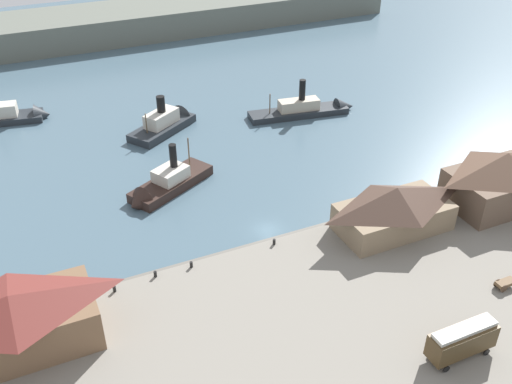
# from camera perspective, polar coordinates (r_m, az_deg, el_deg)

# --- Properties ---
(ground_plane) EXTENTS (320.00, 320.00, 0.00)m
(ground_plane) POSITION_cam_1_polar(r_m,az_deg,el_deg) (92.46, 1.16, -3.75)
(ground_plane) COLOR #476070
(quay_promenade) EXTENTS (110.00, 36.00, 1.20)m
(quay_promenade) POSITION_cam_1_polar(r_m,az_deg,el_deg) (77.56, 8.39, -12.08)
(quay_promenade) COLOR gray
(quay_promenade) RESTS_ON ground
(seawall_edge) EXTENTS (110.00, 0.80, 1.00)m
(seawall_edge) POSITION_cam_1_polar(r_m,az_deg,el_deg) (89.58, 2.17, -4.72)
(seawall_edge) COLOR #666159
(seawall_edge) RESTS_ON ground
(ferry_shed_east_terminal) EXTENTS (18.80, 10.34, 8.00)m
(ferry_shed_east_terminal) POSITION_cam_1_polar(r_m,az_deg,el_deg) (75.22, -22.63, -11.64)
(ferry_shed_east_terminal) COLOR brown
(ferry_shed_east_terminal) RESTS_ON quay_promenade
(ferry_shed_customs_shed) EXTENTS (17.70, 9.27, 7.47)m
(ferry_shed_customs_shed) POSITION_cam_1_polar(r_m,az_deg,el_deg) (91.07, 13.48, -1.56)
(ferry_shed_customs_shed) COLOR #847056
(ferry_shed_customs_shed) RESTS_ON quay_promenade
(ferry_shed_central_terminal) EXTENTS (17.45, 10.94, 9.38)m
(ferry_shed_central_terminal) POSITION_cam_1_polar(r_m,az_deg,el_deg) (102.53, 23.09, 1.29)
(ferry_shed_central_terminal) COLOR brown
(ferry_shed_central_terminal) RESTS_ON quay_promenade
(street_tram) EXTENTS (8.59, 2.88, 4.50)m
(street_tram) POSITION_cam_1_polar(r_m,az_deg,el_deg) (73.69, 19.64, -13.52)
(street_tram) COLOR #4C381E
(street_tram) RESTS_ON quay_promenade
(horse_cart) EXTENTS (5.73, 1.41, 1.87)m
(horse_cart) POSITION_cam_1_polar(r_m,az_deg,el_deg) (87.10, 23.89, -7.91)
(horse_cart) COLOR brown
(horse_cart) RESTS_ON quay_promenade
(mooring_post_west) EXTENTS (0.44, 0.44, 0.90)m
(mooring_post_west) POSITION_cam_1_polar(r_m,az_deg,el_deg) (87.24, 1.80, -4.93)
(mooring_post_west) COLOR black
(mooring_post_west) RESTS_ON quay_promenade
(mooring_post_east) EXTENTS (0.44, 0.44, 0.90)m
(mooring_post_east) POSITION_cam_1_polar(r_m,az_deg,el_deg) (82.63, -9.88, -7.97)
(mooring_post_east) COLOR black
(mooring_post_east) RESTS_ON quay_promenade
(mooring_post_center_west) EXTENTS (0.44, 0.44, 0.90)m
(mooring_post_center_west) POSITION_cam_1_polar(r_m,az_deg,el_deg) (83.53, -6.39, -7.12)
(mooring_post_center_west) COLOR black
(mooring_post_center_west) RESTS_ON quay_promenade
(mooring_post_center_east) EXTENTS (0.44, 0.44, 0.90)m
(mooring_post_center_east) POSITION_cam_1_polar(r_m,az_deg,el_deg) (81.41, -13.77, -9.25)
(mooring_post_center_east) COLOR black
(mooring_post_center_east) RESTS_ON quay_promenade
(ferry_mid_harbor) EXTENTS (24.66, 8.31, 9.78)m
(ferry_mid_harbor) POSITION_cam_1_polar(r_m,az_deg,el_deg) (130.60, 5.40, 8.16)
(ferry_mid_harbor) COLOR #23282D
(ferry_mid_harbor) RESTS_ON ground
(ferry_moored_east) EXTENTS (18.07, 12.98, 9.78)m
(ferry_moored_east) POSITION_cam_1_polar(r_m,az_deg,el_deg) (102.21, -9.10, 0.61)
(ferry_moored_east) COLOR black
(ferry_moored_east) RESTS_ON ground
(ferry_outer_harbor) EXTENTS (19.59, 8.52, 9.85)m
(ferry_outer_harbor) POSITION_cam_1_polar(r_m,az_deg,el_deg) (137.42, -22.94, 6.95)
(ferry_outer_harbor) COLOR #23282D
(ferry_outer_harbor) RESTS_ON ground
(ferry_near_quay) EXTENTS (17.31, 14.14, 9.71)m
(ferry_near_quay) POSITION_cam_1_polar(r_m,az_deg,el_deg) (124.85, -8.66, 6.88)
(ferry_near_quay) COLOR #23282D
(ferry_near_quay) RESTS_ON ground
(far_headland) EXTENTS (180.00, 24.00, 8.00)m
(far_headland) POSITION_cam_1_polar(r_m,az_deg,el_deg) (187.04, -14.19, 15.76)
(far_headland) COLOR #60665B
(far_headland) RESTS_ON ground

